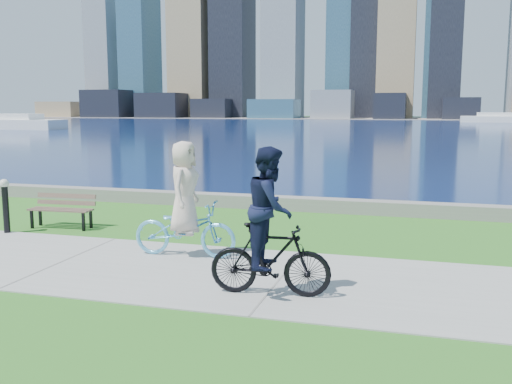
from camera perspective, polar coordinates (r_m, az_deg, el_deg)
ground at (r=10.94m, az=-18.53°, el=-6.58°), size 320.00×320.00×0.00m
concrete_path at (r=10.93m, az=-18.53°, el=-6.53°), size 80.00×3.50×0.02m
seawall at (r=16.26m, az=-6.12°, el=-0.69°), size 90.00×0.50×0.35m
bay_water at (r=80.93m, az=11.84°, el=6.41°), size 320.00×131.00×0.01m
far_shore at (r=138.81m, az=13.69°, el=7.19°), size 320.00×30.00×0.12m
city_skyline at (r=139.59m, az=13.75°, el=17.53°), size 180.37×21.85×76.00m
ferry_near at (r=77.04m, az=-23.43°, el=6.37°), size 13.92×3.98×1.89m
ferry_far at (r=109.09m, az=23.17°, el=6.79°), size 12.79×3.65×1.74m
park_bench at (r=13.85m, az=-18.76°, el=-1.47°), size 1.51×0.60×0.77m
bollard_lamp at (r=13.62m, az=-23.77°, el=-0.96°), size 0.20×0.20×1.21m
cyclist_woman at (r=10.56m, az=-7.15°, el=-2.20°), size 0.78×1.99×2.13m
cyclist_man at (r=8.29m, az=1.43°, el=-4.20°), size 0.73×1.82×2.19m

